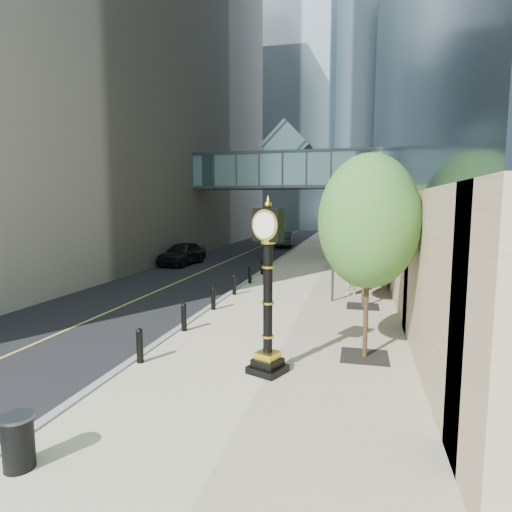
# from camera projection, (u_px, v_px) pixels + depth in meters

# --- Properties ---
(ground) EXTENTS (320.00, 320.00, 0.00)m
(ground) POSITION_uv_depth(u_px,v_px,m) (218.00, 388.00, 10.74)
(ground) COLOR gray
(ground) RESTS_ON ground
(road) EXTENTS (8.00, 180.00, 0.02)m
(road) POSITION_uv_depth(u_px,v_px,m) (269.00, 243.00, 50.97)
(road) COLOR black
(road) RESTS_ON ground
(sidewalk) EXTENTS (8.00, 180.00, 0.06)m
(sidewalk) POSITION_uv_depth(u_px,v_px,m) (337.00, 244.00, 49.12)
(sidewalk) COLOR #BDB391
(sidewalk) RESTS_ON ground
(curb) EXTENTS (0.25, 180.00, 0.07)m
(curb) POSITION_uv_depth(u_px,v_px,m) (303.00, 243.00, 50.04)
(curb) COLOR gray
(curb) RESTS_ON ground
(midrise_left) EXTENTS (20.00, 58.00, 40.00)m
(midrise_left) POSITION_uv_depth(u_px,v_px,m) (79.00, 27.00, 37.33)
(midrise_left) COLOR tan
(midrise_left) RESTS_ON ground
(distant_tower_a) EXTENTS (24.00, 22.00, 78.00)m
(distant_tower_a) POSITION_uv_depth(u_px,v_px,m) (272.00, 23.00, 81.67)
(distant_tower_a) COLOR #9EB6C7
(distant_tower_a) RESTS_ON ground
(distant_tower_b) EXTENTS (26.00, 24.00, 90.00)m
(distant_tower_b) POSITION_uv_depth(u_px,v_px,m) (391.00, 21.00, 94.91)
(distant_tower_b) COLOR #9EB6C7
(distant_tower_b) RESTS_ON ground
(distant_tower_c) EXTENTS (22.00, 22.00, 65.00)m
(distant_tower_c) POSITION_uv_depth(u_px,v_px,m) (329.00, 107.00, 124.03)
(distant_tower_c) COLOR #9EB6C7
(distant_tower_c) RESTS_ON ground
(skywalk) EXTENTS (17.00, 4.20, 5.80)m
(skywalk) POSITION_uv_depth(u_px,v_px,m) (286.00, 168.00, 37.53)
(skywalk) COLOR slate
(skywalk) RESTS_ON ground
(entrance_canopy) EXTENTS (3.00, 8.00, 4.38)m
(entrance_canopy) POSITION_uv_depth(u_px,v_px,m) (362.00, 212.00, 22.94)
(entrance_canopy) COLOR #383F44
(entrance_canopy) RESTS_ON ground
(bollard_row) EXTENTS (0.20, 16.20, 0.90)m
(bollard_row) POSITION_uv_depth(u_px,v_px,m) (225.00, 292.00, 20.00)
(bollard_row) COLOR black
(bollard_row) RESTS_ON sidewalk
(street_trees) EXTENTS (2.93, 28.73, 6.01)m
(street_trees) POSITION_uv_depth(u_px,v_px,m) (364.00, 216.00, 24.29)
(street_trees) COLOR black
(street_trees) RESTS_ON sidewalk
(street_clock) EXTENTS (1.14, 1.14, 4.63)m
(street_clock) POSITION_uv_depth(u_px,v_px,m) (268.00, 300.00, 11.36)
(street_clock) COLOR black
(street_clock) RESTS_ON sidewalk
(trash_bin) EXTENTS (0.67, 0.67, 0.90)m
(trash_bin) POSITION_uv_depth(u_px,v_px,m) (18.00, 444.00, 7.35)
(trash_bin) COLOR black
(trash_bin) RESTS_ON sidewalk
(pedestrian) EXTENTS (0.74, 0.63, 1.72)m
(pedestrian) POSITION_uv_depth(u_px,v_px,m) (351.00, 278.00, 21.46)
(pedestrian) COLOR beige
(pedestrian) RESTS_ON sidewalk
(car_near) EXTENTS (2.49, 5.21, 1.72)m
(car_near) POSITION_uv_depth(u_px,v_px,m) (182.00, 253.00, 32.50)
(car_near) COLOR black
(car_near) RESTS_ON road
(car_far) EXTENTS (2.28, 5.21, 1.67)m
(car_far) POSITION_uv_depth(u_px,v_px,m) (284.00, 239.00, 46.04)
(car_far) COLOR black
(car_far) RESTS_ON road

